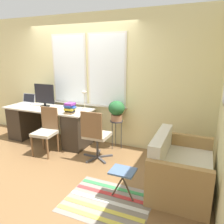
{
  "coord_description": "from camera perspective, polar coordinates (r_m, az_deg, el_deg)",
  "views": [
    {
      "loc": [
        2.49,
        -3.31,
        1.88
      ],
      "look_at": [
        0.99,
        0.18,
        0.88
      ],
      "focal_mm": 35.0,
      "sensor_mm": 36.0,
      "label": 1
    }
  ],
  "objects": [
    {
      "name": "ground_plane",
      "position": [
        4.55,
        -12.62,
        -10.05
      ],
      "size": [
        14.0,
        14.0,
        0.0
      ],
      "primitive_type": "plane",
      "color": "brown"
    },
    {
      "name": "wall_back_with_window",
      "position": [
        4.84,
        -7.82,
        8.41
      ],
      "size": [
        9.0,
        0.12,
        2.7
      ],
      "color": "beige",
      "rests_on": "ground_plane"
    },
    {
      "name": "desk",
      "position": [
        5.02,
        -16.01,
        -2.88
      ],
      "size": [
        1.95,
        0.73,
        0.77
      ],
      "color": "beige",
      "rests_on": "ground_plane"
    },
    {
      "name": "laptop",
      "position": [
        5.5,
        -21.36,
        2.58
      ],
      "size": [
        0.35,
        0.26,
        0.22
      ],
      "color": "#B7B7BC",
      "rests_on": "desk"
    },
    {
      "name": "monitor",
      "position": [
        5.03,
        -17.26,
        4.19
      ],
      "size": [
        0.51,
        0.22,
        0.49
      ],
      "color": "black",
      "rests_on": "desk"
    },
    {
      "name": "keyboard",
      "position": [
        4.9,
        -18.42,
        0.96
      ],
      "size": [
        0.36,
        0.12,
        0.02
      ],
      "color": "silver",
      "rests_on": "desk"
    },
    {
      "name": "mouse",
      "position": [
        4.74,
        -16.2,
        0.78
      ],
      "size": [
        0.04,
        0.07,
        0.03
      ],
      "color": "black",
      "rests_on": "desk"
    },
    {
      "name": "desk_lamp",
      "position": [
        4.62,
        -7.23,
        4.15
      ],
      "size": [
        0.12,
        0.12,
        0.39
      ],
      "color": "#BCB299",
      "rests_on": "desk"
    },
    {
      "name": "book_stack",
      "position": [
        4.31,
        -10.98,
        0.98
      ],
      "size": [
        0.22,
        0.2,
        0.21
      ],
      "color": "olive",
      "rests_on": "desk"
    },
    {
      "name": "desk_chair_wooden",
      "position": [
        4.41,
        -16.8,
        -4.47
      ],
      "size": [
        0.43,
        0.44,
        0.9
      ],
      "rotation": [
        0.0,
        0.0,
        0.08
      ],
      "color": "brown",
      "rests_on": "ground_plane"
    },
    {
      "name": "office_chair_swivel",
      "position": [
        3.95,
        -4.37,
        -5.82
      ],
      "size": [
        0.54,
        0.57,
        0.94
      ],
      "rotation": [
        0.0,
        0.0,
        3.16
      ],
      "color": "#47474C",
      "rests_on": "ground_plane"
    },
    {
      "name": "couch_loveseat",
      "position": [
        3.35,
        17.13,
        -14.36
      ],
      "size": [
        0.78,
        1.17,
        0.8
      ],
      "rotation": [
        0.0,
        0.0,
        1.57
      ],
      "color": "silver",
      "rests_on": "ground_plane"
    },
    {
      "name": "plant_stand",
      "position": [
        4.43,
        1.17,
        -3.16
      ],
      "size": [
        0.25,
        0.25,
        0.59
      ],
      "color": "#333338",
      "rests_on": "ground_plane"
    },
    {
      "name": "potted_plant",
      "position": [
        4.34,
        1.19,
        0.62
      ],
      "size": [
        0.32,
        0.32,
        0.41
      ],
      "color": "#9E6B4C",
      "rests_on": "plant_stand"
    },
    {
      "name": "floor_rug_striped",
      "position": [
        3.11,
        -1.18,
        -22.38
      ],
      "size": [
        1.12,
        0.87,
        0.01
      ],
      "color": "gray",
      "rests_on": "ground_plane"
    },
    {
      "name": "folding_stool",
      "position": [
        2.97,
        2.81,
        -15.84
      ],
      "size": [
        0.33,
        0.27,
        0.43
      ],
      "color": "slate",
      "rests_on": "ground_plane"
    }
  ]
}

